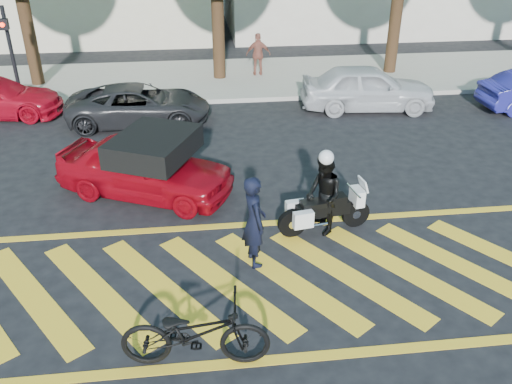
{
  "coord_description": "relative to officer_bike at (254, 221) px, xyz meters",
  "views": [
    {
      "loc": [
        -0.96,
        -7.67,
        6.05
      ],
      "look_at": [
        0.11,
        1.39,
        1.05
      ],
      "focal_mm": 38.0,
      "sensor_mm": 36.0,
      "label": 1
    }
  ],
  "objects": [
    {
      "name": "ground",
      "position": [
        0.02,
        -0.58,
        -0.89
      ],
      "size": [
        90.0,
        90.0,
        0.0
      ],
      "primitive_type": "plane",
      "color": "black",
      "rests_on": "ground"
    },
    {
      "name": "sidewalk",
      "position": [
        0.02,
        11.42,
        -0.82
      ],
      "size": [
        60.0,
        5.0,
        0.15
      ],
      "primitive_type": "cube",
      "color": "#9E998E",
      "rests_on": "ground"
    },
    {
      "name": "crosswalk",
      "position": [
        -0.02,
        -0.58,
        -0.89
      ],
      "size": [
        12.33,
        4.0,
        0.01
      ],
      "color": "yellow",
      "rests_on": "ground"
    },
    {
      "name": "signal_pole",
      "position": [
        -6.48,
        9.16,
        1.02
      ],
      "size": [
        0.28,
        0.43,
        3.2
      ],
      "color": "black",
      "rests_on": "ground"
    },
    {
      "name": "officer_bike",
      "position": [
        0.0,
        0.0,
        0.0
      ],
      "size": [
        0.54,
        0.72,
        1.79
      ],
      "primitive_type": "imported",
      "rotation": [
        0.0,
        0.0,
        1.76
      ],
      "color": "black",
      "rests_on": "ground"
    },
    {
      "name": "bicycle",
      "position": [
        -1.12,
        -2.37,
        -0.33
      ],
      "size": [
        2.22,
        0.96,
        1.13
      ],
      "primitive_type": "imported",
      "rotation": [
        0.0,
        0.0,
        1.47
      ],
      "color": "black",
      "rests_on": "ground"
    },
    {
      "name": "police_motorcycle",
      "position": [
        1.51,
        0.91,
        -0.42
      ],
      "size": [
        1.96,
        0.74,
        0.87
      ],
      "rotation": [
        0.0,
        0.0,
        0.16
      ],
      "color": "black",
      "rests_on": "ground"
    },
    {
      "name": "officer_moto",
      "position": [
        1.5,
        0.92,
        -0.06
      ],
      "size": [
        0.75,
        0.9,
        1.66
      ],
      "primitive_type": "imported",
      "rotation": [
        0.0,
        0.0,
        -1.41
      ],
      "color": "black",
      "rests_on": "ground"
    },
    {
      "name": "red_convertible",
      "position": [
        -2.14,
        2.92,
        -0.21
      ],
      "size": [
        4.31,
        3.14,
        1.36
      ],
      "primitive_type": "imported",
      "rotation": [
        0.0,
        0.0,
        1.14
      ],
      "color": "maroon",
      "rests_on": "ground"
    },
    {
      "name": "parked_mid_left",
      "position": [
        -2.61,
        7.45,
        -0.31
      ],
      "size": [
        4.21,
        1.97,
        1.17
      ],
      "primitive_type": "imported",
      "rotation": [
        0.0,
        0.0,
        1.56
      ],
      "color": "black",
      "rests_on": "ground"
    },
    {
      "name": "parked_mid_right",
      "position": [
        4.52,
        7.85,
        -0.18
      ],
      "size": [
        4.32,
        2.05,
        1.43
      ],
      "primitive_type": "imported",
      "rotation": [
        0.0,
        0.0,
        1.48
      ],
      "color": "silver",
      "rests_on": "ground"
    },
    {
      "name": "pedestrian_right",
      "position": [
        1.48,
        11.54,
        0.02
      ],
      "size": [
        0.92,
        0.43,
        1.54
      ],
      "primitive_type": "imported",
      "rotation": [
        0.0,
        0.0,
        3.08
      ],
      "color": "#9D5847",
      "rests_on": "sidewalk"
    }
  ]
}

